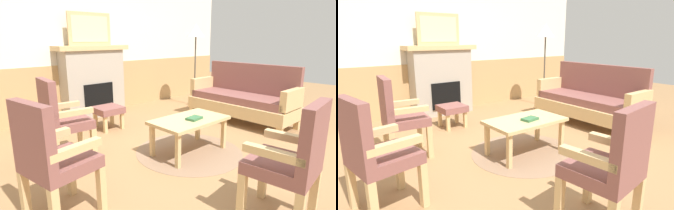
% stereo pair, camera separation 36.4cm
% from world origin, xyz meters
% --- Properties ---
extents(ground_plane, '(14.00, 14.00, 0.00)m').
position_xyz_m(ground_plane, '(0.00, 0.00, 0.00)').
color(ground_plane, '#997047').
extents(wall_back, '(7.20, 0.14, 2.70)m').
position_xyz_m(wall_back, '(0.00, 2.60, 1.31)').
color(wall_back, silver).
rests_on(wall_back, ground_plane).
extents(fireplace, '(1.30, 0.44, 1.28)m').
position_xyz_m(fireplace, '(0.00, 2.35, 0.65)').
color(fireplace, '#A39989').
rests_on(fireplace, ground_plane).
extents(framed_picture, '(0.80, 0.04, 0.56)m').
position_xyz_m(framed_picture, '(0.00, 2.35, 1.56)').
color(framed_picture, tan).
rests_on(framed_picture, fireplace).
extents(couch, '(0.70, 1.80, 0.98)m').
position_xyz_m(couch, '(1.68, 0.26, 0.40)').
color(couch, tan).
rests_on(couch, ground_plane).
extents(coffee_table, '(0.96, 0.56, 0.44)m').
position_xyz_m(coffee_table, '(0.02, -0.02, 0.39)').
color(coffee_table, tan).
rests_on(coffee_table, ground_plane).
extents(round_rug, '(1.35, 1.35, 0.01)m').
position_xyz_m(round_rug, '(0.02, -0.02, 0.00)').
color(round_rug, '#896B51').
rests_on(round_rug, ground_plane).
extents(book_on_table, '(0.21, 0.16, 0.03)m').
position_xyz_m(book_on_table, '(0.03, -0.08, 0.46)').
color(book_on_table, '#33663D').
rests_on(book_on_table, coffee_table).
extents(footstool, '(0.40, 0.40, 0.36)m').
position_xyz_m(footstool, '(-0.23, 1.48, 0.28)').
color(footstool, tan).
rests_on(footstool, ground_plane).
extents(armchair_near_fireplace, '(0.52, 0.52, 0.98)m').
position_xyz_m(armchair_near_fireplace, '(-1.25, 0.79, 0.54)').
color(armchair_near_fireplace, tan).
rests_on(armchair_near_fireplace, ground_plane).
extents(armchair_by_window_left, '(0.56, 0.56, 0.98)m').
position_xyz_m(armchair_by_window_left, '(-1.73, -0.20, 0.54)').
color(armchair_by_window_left, tan).
rests_on(armchair_by_window_left, ground_plane).
extents(armchair_front_left, '(0.53, 0.53, 0.98)m').
position_xyz_m(armchair_front_left, '(-0.43, -1.47, 0.54)').
color(armchair_front_left, tan).
rests_on(armchair_front_left, ground_plane).
extents(floor_lamp_by_couch, '(0.36, 0.36, 1.68)m').
position_xyz_m(floor_lamp_by_couch, '(1.96, 1.62, 1.45)').
color(floor_lamp_by_couch, '#332D28').
rests_on(floor_lamp_by_couch, ground_plane).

